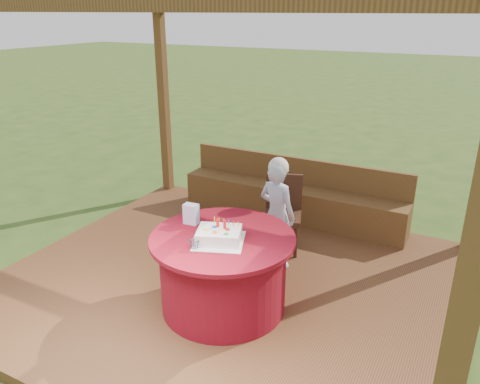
% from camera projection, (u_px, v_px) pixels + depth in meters
% --- Properties ---
extents(ground, '(60.00, 60.00, 0.00)m').
position_uv_depth(ground, '(229.00, 288.00, 4.91)').
color(ground, '#304B19').
rests_on(ground, ground).
extents(deck, '(4.50, 4.00, 0.12)m').
position_uv_depth(deck, '(229.00, 283.00, 4.89)').
color(deck, brown).
rests_on(deck, ground).
extents(pergola, '(4.50, 4.00, 2.72)m').
position_uv_depth(pergola, '(226.00, 50.00, 4.04)').
color(pergola, brown).
rests_on(pergola, deck).
extents(bench, '(3.00, 0.42, 0.80)m').
position_uv_depth(bench, '(292.00, 200.00, 6.19)').
color(bench, brown).
rests_on(bench, deck).
extents(table, '(1.31, 1.31, 0.73)m').
position_uv_depth(table, '(223.00, 271.00, 4.29)').
color(table, maroon).
rests_on(table, deck).
extents(chair, '(0.53, 0.53, 0.87)m').
position_uv_depth(chair, '(283.00, 209.00, 5.36)').
color(chair, '#3A1D12').
rests_on(chair, deck).
extents(elderly_woman, '(0.48, 0.36, 1.22)m').
position_uv_depth(elderly_woman, '(277.00, 212.00, 4.93)').
color(elderly_woman, '#92B0D9').
rests_on(elderly_woman, deck).
extents(birthday_cake, '(0.55, 0.55, 0.19)m').
position_uv_depth(birthday_cake, '(219.00, 235.00, 4.05)').
color(birthday_cake, white).
rests_on(birthday_cake, table).
extents(gift_bag, '(0.14, 0.10, 0.19)m').
position_uv_depth(gift_bag, '(191.00, 214.00, 4.38)').
color(gift_bag, pink).
rests_on(gift_bag, table).
extents(drinking_glass, '(0.11, 0.11, 0.08)m').
position_uv_depth(drinking_glass, '(194.00, 244.00, 3.93)').
color(drinking_glass, white).
rests_on(drinking_glass, table).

